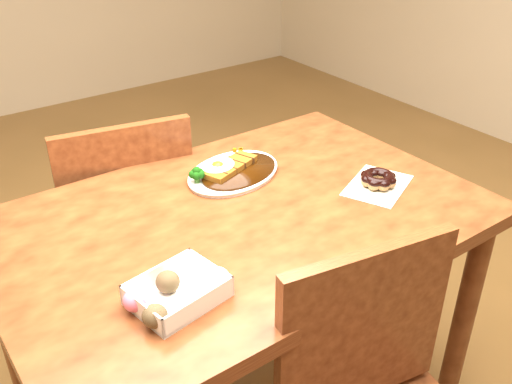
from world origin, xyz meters
TOP-DOWN VIEW (x-y plane):
  - table at (0.00, 0.00)m, footprint 1.20×0.80m
  - chair_far at (-0.10, 0.54)m, footprint 0.49×0.49m
  - katsu_curry_plate at (0.09, 0.18)m, footprint 0.33×0.28m
  - donut_box at (-0.29, -0.20)m, footprint 0.21×0.16m
  - pon_de_ring at (0.38, -0.10)m, footprint 0.24×0.21m

SIDE VIEW (x-z plane):
  - chair_far at x=-0.10m, z-range 0.04..0.91m
  - table at x=0.00m, z-range 0.28..1.03m
  - katsu_curry_plate at x=0.09m, z-range 0.74..0.79m
  - pon_de_ring at x=0.38m, z-range 0.75..0.79m
  - donut_box at x=-0.29m, z-range 0.75..0.80m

